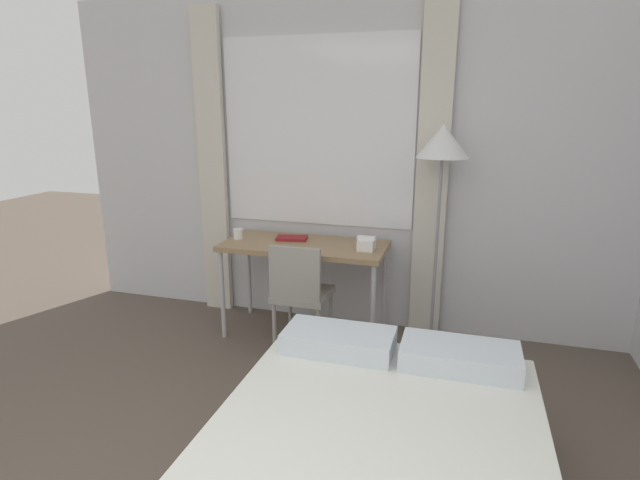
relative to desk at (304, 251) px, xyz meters
The scene contains 7 objects.
wall_back_with_window 0.82m from the desk, 47.36° to the left, with size 5.16×0.13×2.70m.
desk is the anchor object (origin of this frame).
desk_chair 0.38m from the desk, 77.78° to the right, with size 0.40×0.40×0.86m.
standing_lamp 1.26m from the desk, ahead, with size 0.37×0.37×1.69m.
telephone 0.52m from the desk, ahead, with size 0.14×0.14×0.11m.
book 0.18m from the desk, 148.08° to the left, with size 0.27×0.19×0.02m.
mug 0.57m from the desk, behind, with size 0.07×0.07×0.08m.
Camera 1 is at (0.79, -0.75, 1.81)m, focal length 28.00 mm.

